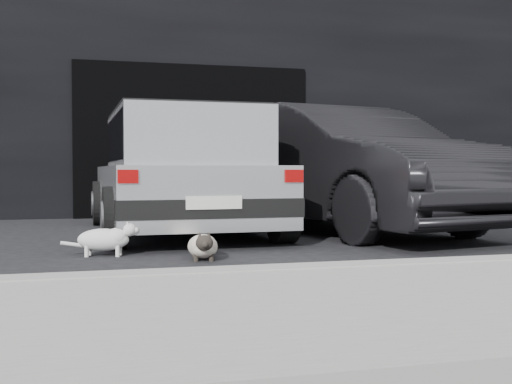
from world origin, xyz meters
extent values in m
plane|color=black|center=(0.00, 0.00, 0.00)|extent=(80.00, 80.00, 0.00)
cube|color=black|center=(1.00, 6.00, 2.50)|extent=(34.00, 4.00, 5.00)
cube|color=black|center=(1.00, 3.99, 1.30)|extent=(4.00, 0.10, 2.60)
cube|color=gray|center=(1.00, -2.60, 0.06)|extent=(18.00, 0.25, 0.12)
cube|color=gray|center=(1.00, -3.80, 0.06)|extent=(18.00, 2.20, 0.11)
cube|color=silver|center=(0.34, 1.21, 0.52)|extent=(1.93, 4.17, 0.66)
cube|color=silver|center=(0.35, 0.99, 1.18)|extent=(1.68, 2.79, 0.66)
cube|color=black|center=(0.35, 0.99, 1.18)|extent=(1.69, 2.68, 0.53)
cube|color=black|center=(0.38, -0.78, 0.42)|extent=(1.87, 0.21, 0.19)
cube|color=black|center=(0.30, 3.20, 0.42)|extent=(1.87, 0.21, 0.19)
cube|color=silver|center=(0.39, -0.87, 0.49)|extent=(0.55, 0.03, 0.13)
cube|color=#8C0707|center=(-0.43, -0.89, 0.74)|extent=(0.19, 0.04, 0.13)
cube|color=#8C0707|center=(1.20, -0.85, 0.74)|extent=(0.19, 0.04, 0.13)
cube|color=black|center=(0.35, 0.99, 1.52)|extent=(1.67, 2.51, 0.03)
cylinder|color=black|center=(-0.53, -0.29, 0.32)|extent=(0.25, 0.64, 0.64)
cylinder|color=slate|center=(-0.65, -0.30, 0.32)|extent=(0.03, 0.35, 0.35)
cylinder|color=black|center=(1.27, -0.26, 0.32)|extent=(0.25, 0.64, 0.64)
cylinder|color=slate|center=(1.40, -0.26, 0.32)|extent=(0.03, 0.35, 0.35)
cylinder|color=black|center=(-0.58, 2.62, 0.32)|extent=(0.25, 0.64, 0.64)
cylinder|color=slate|center=(-0.71, 2.61, 0.32)|extent=(0.03, 0.35, 0.35)
cylinder|color=black|center=(1.22, 2.65, 0.32)|extent=(0.25, 0.64, 0.64)
cylinder|color=slate|center=(1.34, 2.66, 0.32)|extent=(0.03, 0.35, 0.35)
imported|color=black|center=(2.45, 0.90, 0.83)|extent=(2.75, 5.29, 1.66)
ellipsoid|color=beige|center=(0.20, -1.26, 0.12)|extent=(0.33, 0.57, 0.21)
ellipsoid|color=beige|center=(0.19, -1.39, 0.14)|extent=(0.26, 0.26, 0.20)
ellipsoid|color=black|center=(0.17, -1.53, 0.18)|extent=(0.17, 0.15, 0.14)
sphere|color=black|center=(0.16, -1.59, 0.17)|extent=(0.06, 0.06, 0.06)
cone|color=black|center=(0.21, -1.52, 0.24)|extent=(0.06, 0.07, 0.07)
cone|color=black|center=(0.13, -1.51, 0.24)|extent=(0.06, 0.07, 0.07)
cylinder|color=black|center=(0.25, -1.42, 0.03)|extent=(0.04, 0.04, 0.07)
cylinder|color=black|center=(0.12, -1.41, 0.03)|extent=(0.04, 0.04, 0.07)
cylinder|color=black|center=(0.29, -1.11, 0.03)|extent=(0.04, 0.04, 0.07)
cylinder|color=black|center=(0.16, -1.09, 0.03)|extent=(0.04, 0.04, 0.07)
cylinder|color=black|center=(0.24, -0.97, 0.08)|extent=(0.10, 0.30, 0.09)
ellipsoid|color=silver|center=(-0.65, -0.82, 0.15)|extent=(0.52, 0.34, 0.21)
ellipsoid|color=silver|center=(-0.54, -0.84, 0.17)|extent=(0.25, 0.25, 0.17)
ellipsoid|color=white|center=(-0.41, -0.87, 0.25)|extent=(0.15, 0.16, 0.12)
sphere|color=white|center=(-0.36, -0.88, 0.24)|extent=(0.05, 0.05, 0.05)
cone|color=white|center=(-0.42, -0.83, 0.30)|extent=(0.06, 0.05, 0.06)
cone|color=white|center=(-0.44, -0.90, 0.30)|extent=(0.06, 0.05, 0.06)
cylinder|color=white|center=(-0.50, -0.79, 0.06)|extent=(0.04, 0.04, 0.12)
cylinder|color=white|center=(-0.53, -0.91, 0.06)|extent=(0.04, 0.04, 0.12)
cylinder|color=white|center=(-0.78, -0.73, 0.06)|extent=(0.04, 0.04, 0.12)
cylinder|color=white|center=(-0.81, -0.84, 0.06)|extent=(0.04, 0.04, 0.12)
cylinder|color=white|center=(-0.91, -0.76, 0.11)|extent=(0.27, 0.07, 0.08)
ellipsoid|color=gray|center=(-0.74, -0.82, 0.17)|extent=(0.20, 0.17, 0.09)
camera|label=1|loc=(-0.82, -6.93, 0.80)|focal=45.00mm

